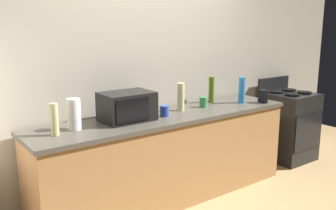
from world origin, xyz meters
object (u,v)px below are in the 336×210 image
at_px(stove_range, 288,125).
at_px(paper_towel_roll, 74,114).
at_px(bottle_hand_soap, 181,97).
at_px(bottle_spray_cleaner, 242,90).
at_px(microwave, 127,106).
at_px(cordless_phone, 263,96).
at_px(bottle_vinegar, 54,119).
at_px(mug_blue, 165,111).
at_px(bottle_olive_oil, 211,90).
at_px(mug_green, 203,102).

xyz_separation_m(stove_range, paper_towel_roll, (-2.96, 0.05, 0.57)).
bearing_deg(stove_range, paper_towel_roll, 179.03).
distance_m(paper_towel_roll, bottle_hand_soap, 1.18).
height_order(paper_towel_roll, bottle_spray_cleaner, bottle_spray_cleaner).
xyz_separation_m(microwave, cordless_phone, (1.66, -0.23, -0.06)).
distance_m(paper_towel_roll, bottle_vinegar, 0.21).
bearing_deg(paper_towel_roll, mug_blue, -4.92).
distance_m(microwave, paper_towel_roll, 0.52).
bearing_deg(bottle_olive_oil, bottle_vinegar, -173.80).
height_order(stove_range, mug_blue, stove_range).
distance_m(microwave, bottle_hand_soap, 0.66).
relative_size(microwave, mug_blue, 4.54).
bearing_deg(microwave, bottle_spray_cleaner, -3.26).
xyz_separation_m(microwave, bottle_spray_cleaner, (1.47, -0.08, 0.01)).
xyz_separation_m(bottle_vinegar, bottle_hand_soap, (1.38, 0.09, 0.01)).
xyz_separation_m(stove_range, bottle_hand_soap, (-1.78, 0.07, 0.58)).
xyz_separation_m(bottle_hand_soap, bottle_olive_oil, (0.54, 0.12, 0.00)).
bearing_deg(bottle_hand_soap, bottle_olive_oil, 12.32).
height_order(microwave, bottle_vinegar, microwave).
height_order(bottle_spray_cleaner, mug_blue, bottle_spray_cleaner).
height_order(cordless_phone, bottle_olive_oil, bottle_olive_oil).
distance_m(stove_range, bottle_olive_oil, 1.38).
relative_size(cordless_phone, mug_blue, 1.42).
bearing_deg(bottle_spray_cleaner, microwave, 176.74).
relative_size(microwave, bottle_olive_oil, 1.61).
relative_size(bottle_hand_soap, bottle_olive_oil, 0.98).
bearing_deg(bottle_olive_oil, cordless_phone, -38.68).
bearing_deg(microwave, bottle_hand_soap, 2.07).
height_order(microwave, bottle_hand_soap, bottle_hand_soap).
xyz_separation_m(paper_towel_roll, mug_blue, (0.90, -0.08, -0.08)).
distance_m(bottle_spray_cleaner, mug_blue, 1.09).
bearing_deg(bottle_hand_soap, stove_range, -2.31).
height_order(bottle_hand_soap, bottle_olive_oil, bottle_olive_oil).
bearing_deg(bottle_vinegar, stove_range, 0.33).
height_order(bottle_spray_cleaner, bottle_hand_soap, bottle_spray_cleaner).
xyz_separation_m(cordless_phone, bottle_spray_cleaner, (-0.20, 0.14, 0.07)).
height_order(cordless_phone, bottle_spray_cleaner, bottle_spray_cleaner).
bearing_deg(paper_towel_roll, bottle_hand_soap, 1.05).
height_order(cordless_phone, bottle_vinegar, bottle_vinegar).
bearing_deg(bottle_hand_soap, bottle_spray_cleaner, -7.59).
xyz_separation_m(stove_range, cordless_phone, (-0.78, -0.18, 0.51)).
relative_size(microwave, mug_green, 4.39).
bearing_deg(bottle_vinegar, bottle_olive_oil, 6.20).
height_order(stove_range, cordless_phone, stove_range).
bearing_deg(mug_blue, paper_towel_roll, 175.08).
height_order(bottle_hand_soap, mug_green, bottle_hand_soap).
distance_m(cordless_phone, bottle_spray_cleaner, 0.26).
height_order(bottle_spray_cleaner, mug_green, bottle_spray_cleaner).
height_order(microwave, mug_blue, microwave).
distance_m(paper_towel_roll, mug_green, 1.48).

